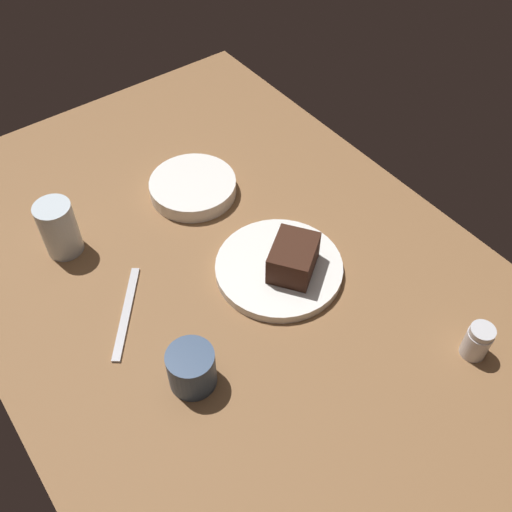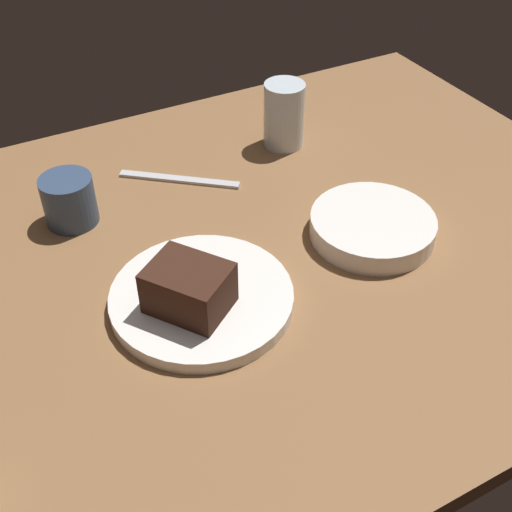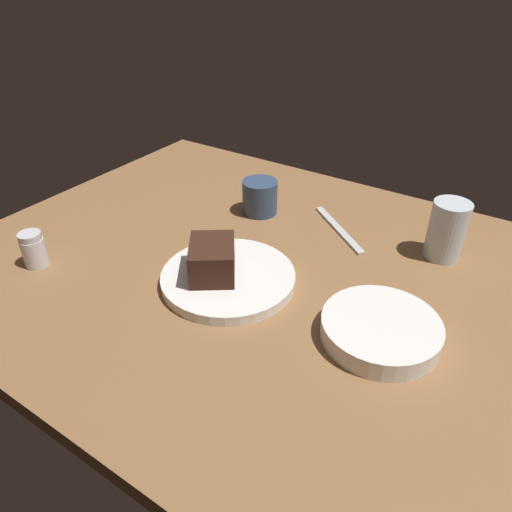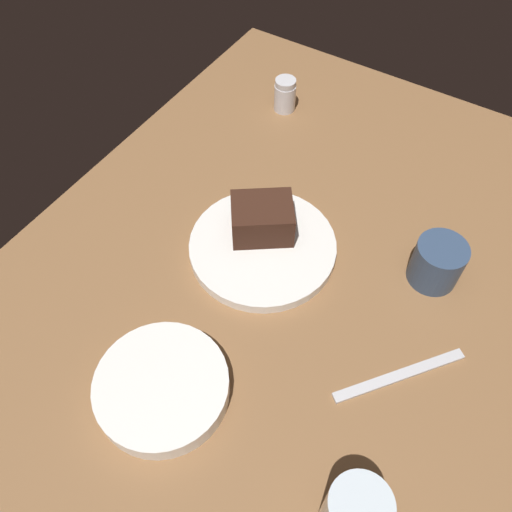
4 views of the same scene
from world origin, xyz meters
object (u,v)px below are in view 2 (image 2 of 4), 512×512
at_px(dessert_plate, 202,298).
at_px(chocolate_cake_slice, 189,288).
at_px(water_glass, 284,115).
at_px(side_bowl, 372,226).
at_px(coffee_cup, 69,200).
at_px(butter_knife, 179,179).

distance_m(dessert_plate, chocolate_cake_slice, 0.05).
bearing_deg(water_glass, side_bowl, 87.02).
xyz_separation_m(chocolate_cake_slice, coffee_cup, (0.07, -0.25, -0.01)).
height_order(chocolate_cake_slice, butter_knife, chocolate_cake_slice).
distance_m(water_glass, side_bowl, 0.27).
relative_size(dessert_plate, coffee_cup, 3.08).
distance_m(water_glass, coffee_cup, 0.37).
relative_size(chocolate_cake_slice, water_glass, 0.86).
xyz_separation_m(dessert_plate, water_glass, (-0.28, -0.28, 0.05)).
bearing_deg(side_bowl, water_glass, -92.98).
distance_m(dessert_plate, coffee_cup, 0.26).
bearing_deg(water_glass, butter_knife, 5.55).
bearing_deg(water_glass, chocolate_cake_slice, 44.69).
relative_size(dessert_plate, water_glass, 2.10).
height_order(side_bowl, butter_knife, side_bowl).
xyz_separation_m(dessert_plate, coffee_cup, (0.09, -0.24, 0.03)).
distance_m(coffee_cup, butter_knife, 0.18).
relative_size(water_glass, butter_knife, 0.57).
bearing_deg(dessert_plate, coffee_cup, -68.96).
distance_m(chocolate_cake_slice, water_glass, 0.42).
bearing_deg(butter_knife, coffee_cup, 45.86).
xyz_separation_m(water_glass, butter_knife, (0.20, 0.02, -0.05)).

